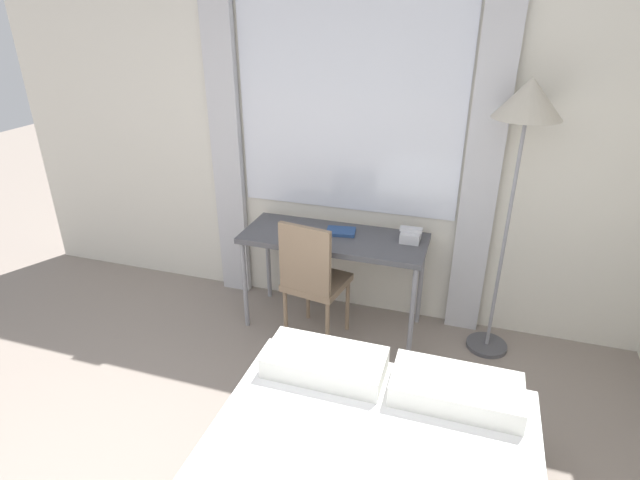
# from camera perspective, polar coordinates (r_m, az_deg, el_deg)

# --- Properties ---
(wall_back_with_window) EXTENTS (5.58, 0.13, 2.70)m
(wall_back_with_window) POSITION_cam_1_polar(r_m,az_deg,el_deg) (3.73, 1.92, 11.15)
(wall_back_with_window) COLOR silver
(wall_back_with_window) RESTS_ON ground_plane
(desk) EXTENTS (1.33, 0.53, 0.75)m
(desk) POSITION_cam_1_polar(r_m,az_deg,el_deg) (3.63, 1.58, -0.45)
(desk) COLOR #4C4C51
(desk) RESTS_ON ground_plane
(desk_chair) EXTENTS (0.46, 0.46, 0.96)m
(desk_chair) POSITION_cam_1_polar(r_m,az_deg,el_deg) (3.50, -0.91, -4.17)
(desk_chair) COLOR #8C7259
(desk_chair) RESTS_ON ground_plane
(standing_lamp) EXTENTS (0.40, 0.40, 1.89)m
(standing_lamp) POSITION_cam_1_polar(r_m,az_deg,el_deg) (3.26, 22.46, 12.62)
(standing_lamp) COLOR #4C4C51
(standing_lamp) RESTS_ON ground_plane
(telephone) EXTENTS (0.16, 0.17, 0.10)m
(telephone) POSITION_cam_1_polar(r_m,az_deg,el_deg) (3.58, 10.33, 0.58)
(telephone) COLOR silver
(telephone) RESTS_ON desk
(book) EXTENTS (0.23, 0.18, 0.02)m
(book) POSITION_cam_1_polar(r_m,az_deg,el_deg) (3.64, 2.41, 0.99)
(book) COLOR navy
(book) RESTS_ON desk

